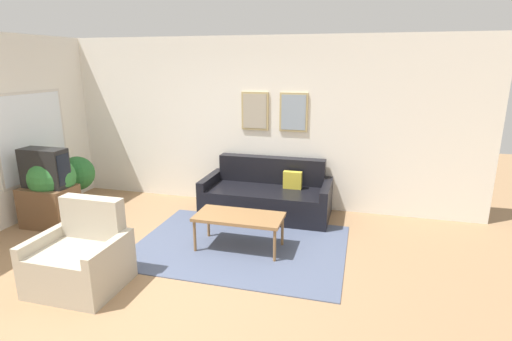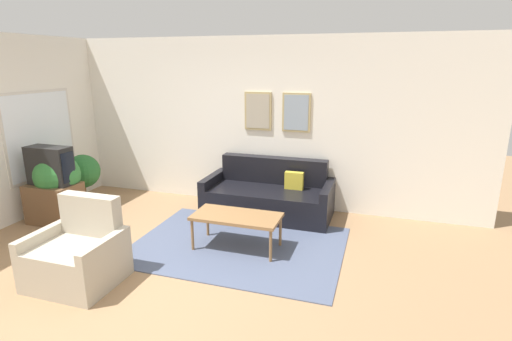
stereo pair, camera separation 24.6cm
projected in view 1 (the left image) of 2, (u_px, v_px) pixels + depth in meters
ground_plane at (148, 282)px, 4.32m from camera, size 16.00×16.00×0.00m
area_rug at (241, 246)px, 5.17m from camera, size 2.66×1.95×0.01m
wall_back at (230, 122)px, 6.54m from camera, size 8.00×0.09×2.70m
couch at (267, 196)px, 6.19m from camera, size 1.94×0.90×0.85m
coffee_table at (239, 218)px, 4.99m from camera, size 1.10×0.54×0.45m
tv_stand at (50, 206)px, 5.76m from camera, size 0.70×0.50×0.58m
tv at (45, 168)px, 5.61m from camera, size 0.65×0.28×0.56m
armchair at (81, 260)px, 4.19m from camera, size 0.88×0.76×0.90m
potted_plant_tall at (52, 180)px, 5.74m from camera, size 0.65×0.65×1.02m
potted_plant_by_window at (77, 176)px, 6.32m from camera, size 0.54×0.54×0.87m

